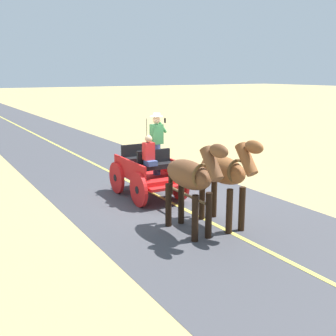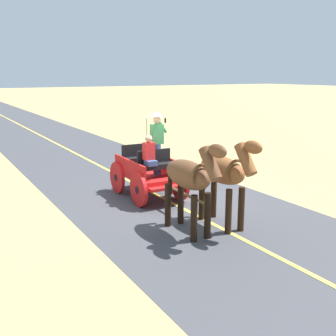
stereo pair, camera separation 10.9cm
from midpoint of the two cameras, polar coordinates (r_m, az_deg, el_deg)
ground_plane at (r=12.14m, az=-0.94°, el=-4.25°), size 200.00×200.00×0.00m
road_surface at (r=12.14m, az=-0.94°, el=-4.23°), size 5.84×160.00×0.01m
road_centre_stripe at (r=12.14m, az=-0.94°, el=-4.21°), size 0.12×160.00×0.00m
horse_drawn_carriage at (r=12.12m, az=-2.97°, el=-0.30°), size 1.46×4.51×2.50m
horse_near_side at (r=9.73m, az=7.55°, el=-0.61°), size 0.59×2.13×2.21m
horse_off_side at (r=9.21m, az=2.85°, el=-1.29°), size 0.58×2.13×2.21m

